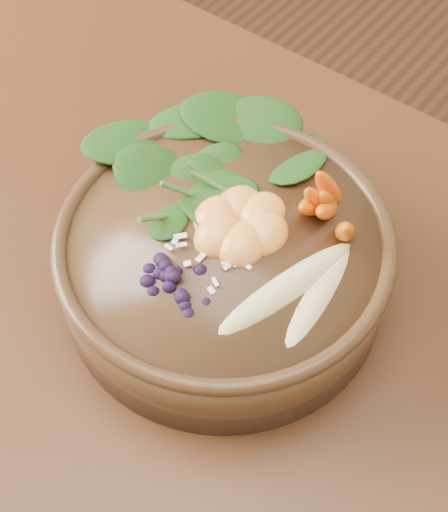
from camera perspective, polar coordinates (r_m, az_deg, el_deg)
The scene contains 7 objects.
stoneware_bowl at distance 0.56m, azimuth 0.00°, elevation -0.61°, with size 0.26×0.26×0.07m, color #472D19.
kale_heap at distance 0.56m, azimuth 0.85°, elevation 8.11°, with size 0.17×0.15×0.04m, color #1F4B15, non-canonical shape.
carrot_cluster at distance 0.52m, azimuth 8.96°, elevation 5.47°, with size 0.05×0.05×0.07m, color #DC5F05, non-canonical shape.
banana_halves at distance 0.50m, azimuth 6.44°, elevation -2.00°, with size 0.07×0.14×0.02m.
mandarin_cluster at distance 0.53m, azimuth 1.34°, elevation 3.39°, with size 0.07×0.08×0.03m, color #FF9637, non-canonical shape.
blueberry_pile at distance 0.50m, azimuth -4.05°, elevation -0.83°, with size 0.12×0.09×0.04m, color black, non-canonical shape.
coconut_flakes at distance 0.52m, azimuth -1.21°, elevation 0.60°, with size 0.08×0.06×0.01m, color white, non-canonical shape.
Camera 1 is at (0.15, -0.10, 1.24)m, focal length 50.00 mm.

